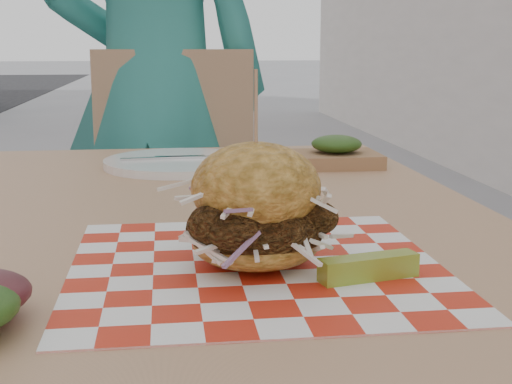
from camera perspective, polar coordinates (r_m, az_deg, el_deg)
diner at (r=1.96m, az=-8.13°, el=8.23°), size 0.67×0.50×1.69m
patio_table at (r=0.94m, az=-5.43°, el=-6.52°), size 0.80×1.20×0.75m
patio_chair at (r=1.84m, az=-6.13°, el=-1.19°), size 0.45×0.46×0.95m
paper_liner at (r=0.70m, az=0.00°, el=-5.91°), size 0.36×0.36×0.00m
sandwich at (r=0.69m, az=-0.00°, el=-1.66°), size 0.17×0.17×0.19m
pickle_spear at (r=0.67m, az=9.00°, el=-5.98°), size 0.10×0.04×0.02m
place_setting at (r=1.28m, az=-6.09°, el=2.37°), size 0.27×0.27×0.02m
kraft_tray at (r=1.28m, az=6.45°, el=3.07°), size 0.15×0.12×0.06m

